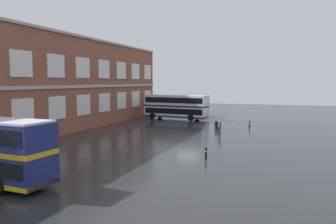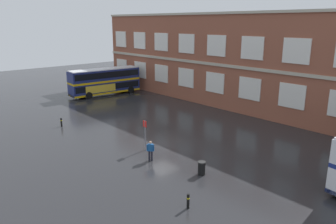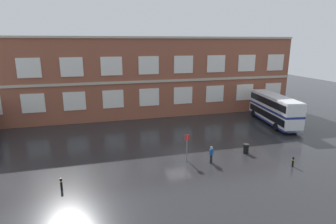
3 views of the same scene
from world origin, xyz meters
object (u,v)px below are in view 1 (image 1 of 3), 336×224
at_px(double_decker_middle, 176,106).
at_px(safety_bollard_west, 206,153).
at_px(bus_stand_flag, 206,122).
at_px(waiting_passenger, 219,127).
at_px(station_litter_bin, 217,125).
at_px(safety_bollard_east, 249,124).

xyz_separation_m(double_decker_middle, safety_bollard_west, (-27.67, -11.55, -1.66)).
bearing_deg(bus_stand_flag, waiting_passenger, -27.74).
relative_size(bus_stand_flag, station_litter_bin, 2.62).
xyz_separation_m(double_decker_middle, waiting_passenger, (-14.10, -10.08, -1.22)).
xyz_separation_m(station_litter_bin, safety_bollard_west, (-18.08, -2.69, -0.03)).
bearing_deg(double_decker_middle, station_litter_bin, -137.25).
height_order(waiting_passenger, station_litter_bin, waiting_passenger).
relative_size(waiting_passenger, bus_stand_flag, 0.63).
bearing_deg(safety_bollard_east, bus_stand_flag, 157.00).
bearing_deg(bus_stand_flag, double_decker_middle, 28.93).
height_order(double_decker_middle, station_litter_bin, double_decker_middle).
height_order(double_decker_middle, safety_bollard_east, double_decker_middle).
distance_m(double_decker_middle, waiting_passenger, 17.38).
bearing_deg(safety_bollard_east, waiting_passenger, 158.48).
bearing_deg(safety_bollard_west, bus_stand_flag, 12.72).
bearing_deg(bus_stand_flag, safety_bollard_east, -23.00).
relative_size(waiting_passenger, safety_bollard_east, 1.79).
distance_m(waiting_passenger, safety_bollard_east, 7.65).
bearing_deg(waiting_passenger, station_litter_bin, 15.14).
bearing_deg(waiting_passenger, safety_bollard_west, -173.82).
height_order(bus_stand_flag, station_litter_bin, bus_stand_flag).
xyz_separation_m(waiting_passenger, safety_bollard_west, (-13.57, -1.47, -0.44)).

